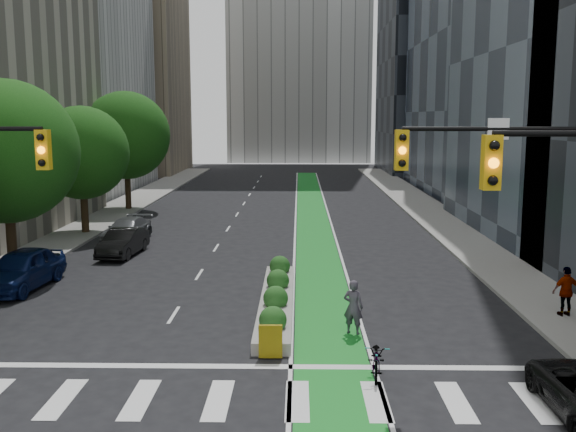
{
  "coord_description": "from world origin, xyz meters",
  "views": [
    {
      "loc": [
        2.03,
        -16.31,
        7.12
      ],
      "look_at": [
        1.57,
        10.14,
        3.0
      ],
      "focal_mm": 40.0,
      "sensor_mm": 36.0,
      "label": 1
    }
  ],
  "objects_px": {
    "median_planter": "(277,298)",
    "pedestrian_far": "(566,291)",
    "parked_car_left_far": "(127,230)",
    "parked_car_left_near": "(22,269)",
    "parked_car_left_mid": "(123,242)",
    "bicycle": "(377,358)",
    "cyclist": "(353,307)"
  },
  "relations": [
    {
      "from": "median_planter",
      "to": "parked_car_left_far",
      "type": "xyz_separation_m",
      "value": [
        -9.07,
        12.79,
        0.28
      ]
    },
    {
      "from": "median_planter",
      "to": "parked_car_left_near",
      "type": "height_order",
      "value": "parked_car_left_near"
    },
    {
      "from": "median_planter",
      "to": "pedestrian_far",
      "type": "bearing_deg",
      "value": -7.37
    },
    {
      "from": "parked_car_left_mid",
      "to": "parked_car_left_near",
      "type": "bearing_deg",
      "value": -105.56
    },
    {
      "from": "cyclist",
      "to": "parked_car_left_mid",
      "type": "distance_m",
      "value": 16.09
    },
    {
      "from": "parked_car_left_near",
      "to": "pedestrian_far",
      "type": "height_order",
      "value": "pedestrian_far"
    },
    {
      "from": "parked_car_left_far",
      "to": "pedestrian_far",
      "type": "bearing_deg",
      "value": -28.87
    },
    {
      "from": "bicycle",
      "to": "parked_car_left_mid",
      "type": "distance_m",
      "value": 18.98
    },
    {
      "from": "median_planter",
      "to": "parked_car_left_near",
      "type": "bearing_deg",
      "value": 167.19
    },
    {
      "from": "median_planter",
      "to": "pedestrian_far",
      "type": "relative_size",
      "value": 5.8
    },
    {
      "from": "parked_car_left_near",
      "to": "parked_car_left_mid",
      "type": "relative_size",
      "value": 1.18
    },
    {
      "from": "cyclist",
      "to": "pedestrian_far",
      "type": "xyz_separation_m",
      "value": [
        7.63,
        1.63,
        0.12
      ]
    },
    {
      "from": "pedestrian_far",
      "to": "parked_car_left_far",
      "type": "bearing_deg",
      "value": -45.22
    },
    {
      "from": "bicycle",
      "to": "median_planter",
      "type": "bearing_deg",
      "value": 121.83
    },
    {
      "from": "parked_car_left_far",
      "to": "cyclist",
      "type": "bearing_deg",
      "value": -46.1
    },
    {
      "from": "cyclist",
      "to": "parked_car_left_far",
      "type": "xyz_separation_m",
      "value": [
        -11.7,
        15.74,
        -0.26
      ]
    },
    {
      "from": "pedestrian_far",
      "to": "parked_car_left_near",
      "type": "bearing_deg",
      "value": -19.25
    },
    {
      "from": "cyclist",
      "to": "pedestrian_far",
      "type": "bearing_deg",
      "value": -145.24
    },
    {
      "from": "median_planter",
      "to": "bicycle",
      "type": "bearing_deg",
      "value": -64.83
    },
    {
      "from": "bicycle",
      "to": "parked_car_left_near",
      "type": "xyz_separation_m",
      "value": [
        -13.7,
        8.82,
        0.35
      ]
    },
    {
      "from": "median_planter",
      "to": "parked_car_left_mid",
      "type": "height_order",
      "value": "parked_car_left_mid"
    },
    {
      "from": "bicycle",
      "to": "parked_car_left_far",
      "type": "distance_m",
      "value": 22.66
    },
    {
      "from": "parked_car_left_mid",
      "to": "parked_car_left_far",
      "type": "relative_size",
      "value": 0.93
    },
    {
      "from": "parked_car_left_mid",
      "to": "parked_car_left_far",
      "type": "bearing_deg",
      "value": 107.47
    },
    {
      "from": "bicycle",
      "to": "cyclist",
      "type": "relative_size",
      "value": 1.03
    },
    {
      "from": "median_planter",
      "to": "cyclist",
      "type": "bearing_deg",
      "value": -48.35
    },
    {
      "from": "cyclist",
      "to": "pedestrian_far",
      "type": "height_order",
      "value": "pedestrian_far"
    },
    {
      "from": "cyclist",
      "to": "parked_car_left_far",
      "type": "bearing_deg",
      "value": -30.66
    },
    {
      "from": "median_planter",
      "to": "parked_car_left_far",
      "type": "relative_size",
      "value": 2.27
    },
    {
      "from": "bicycle",
      "to": "cyclist",
      "type": "xyz_separation_m",
      "value": [
        -0.37,
        3.43,
        0.42
      ]
    },
    {
      "from": "parked_car_left_near",
      "to": "cyclist",
      "type": "bearing_deg",
      "value": -16.66
    },
    {
      "from": "parked_car_left_near",
      "to": "bicycle",
      "type": "bearing_deg",
      "value": -27.42
    }
  ]
}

